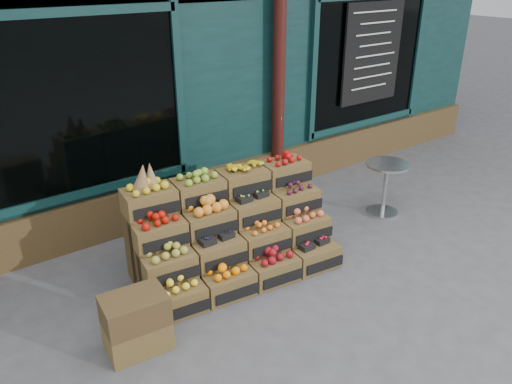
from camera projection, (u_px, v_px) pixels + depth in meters
ground at (307, 276)px, 5.68m from camera, size 60.00×60.00×0.00m
shop_facade at (111, 18)px, 8.41m from camera, size 12.00×6.24×4.80m
crate_display at (230, 234)px, 5.68m from camera, size 2.34×1.35×1.39m
spare_crates at (136, 323)px, 4.51m from camera, size 0.60×0.44×0.57m
bistro_table at (386, 182)px, 6.92m from camera, size 0.60×0.60×0.76m
shopkeeper at (82, 158)px, 6.34m from camera, size 0.84×0.70×1.98m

